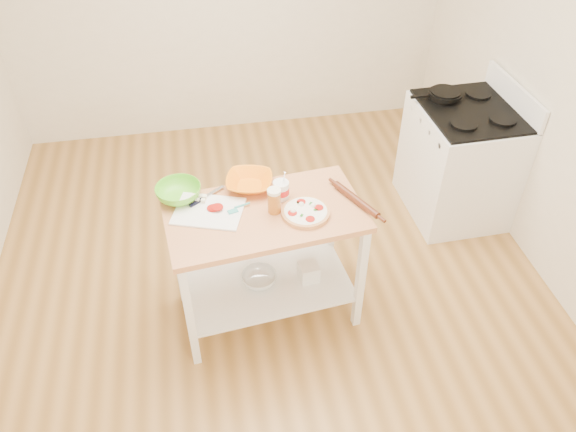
{
  "coord_description": "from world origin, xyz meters",
  "views": [
    {
      "loc": [
        -0.37,
        -2.77,
        3.06
      ],
      "look_at": [
        0.09,
        -0.26,
        0.87
      ],
      "focal_mm": 35.0,
      "sensor_mm": 36.0,
      "label": 1
    }
  ],
  "objects_px": {
    "skillet": "(444,94)",
    "spatula": "(238,208)",
    "shelf_bin": "(309,272)",
    "gas_stove": "(459,161)",
    "knife": "(202,199)",
    "rolling_pin": "(356,200)",
    "beer_pint": "(274,201)",
    "shelf_glass_bowl": "(259,279)",
    "prep_island": "(266,242)",
    "cutting_board": "(208,210)",
    "yogurt_tub": "(281,190)",
    "green_bowl": "(179,192)",
    "pizza": "(305,212)",
    "orange_bowl": "(249,182)"
  },
  "relations": [
    {
      "from": "orange_bowl",
      "to": "rolling_pin",
      "type": "bearing_deg",
      "value": -23.9
    },
    {
      "from": "cutting_board",
      "to": "knife",
      "type": "xyz_separation_m",
      "value": [
        -0.03,
        0.1,
        0.01
      ]
    },
    {
      "from": "yogurt_tub",
      "to": "shelf_bin",
      "type": "distance_m",
      "value": 0.67
    },
    {
      "from": "skillet",
      "to": "shelf_bin",
      "type": "distance_m",
      "value": 1.76
    },
    {
      "from": "green_bowl",
      "to": "shelf_glass_bowl",
      "type": "relative_size",
      "value": 1.18
    },
    {
      "from": "gas_stove",
      "to": "cutting_board",
      "type": "distance_m",
      "value": 2.2
    },
    {
      "from": "gas_stove",
      "to": "shelf_bin",
      "type": "height_order",
      "value": "gas_stove"
    },
    {
      "from": "beer_pint",
      "to": "rolling_pin",
      "type": "xyz_separation_m",
      "value": [
        0.5,
        -0.01,
        -0.06
      ]
    },
    {
      "from": "beer_pint",
      "to": "rolling_pin",
      "type": "height_order",
      "value": "beer_pint"
    },
    {
      "from": "knife",
      "to": "rolling_pin",
      "type": "relative_size",
      "value": 0.6
    },
    {
      "from": "orange_bowl",
      "to": "green_bowl",
      "type": "bearing_deg",
      "value": -175.75
    },
    {
      "from": "yogurt_tub",
      "to": "shelf_glass_bowl",
      "type": "height_order",
      "value": "yogurt_tub"
    },
    {
      "from": "knife",
      "to": "shelf_glass_bowl",
      "type": "distance_m",
      "value": 0.71
    },
    {
      "from": "knife",
      "to": "green_bowl",
      "type": "xyz_separation_m",
      "value": [
        -0.14,
        0.06,
        0.03
      ]
    },
    {
      "from": "spatula",
      "to": "yogurt_tub",
      "type": "bearing_deg",
      "value": -1.95
    },
    {
      "from": "prep_island",
      "to": "cutting_board",
      "type": "height_order",
      "value": "cutting_board"
    },
    {
      "from": "skillet",
      "to": "rolling_pin",
      "type": "bearing_deg",
      "value": -133.4
    },
    {
      "from": "knife",
      "to": "prep_island",
      "type": "bearing_deg",
      "value": -60.04
    },
    {
      "from": "shelf_bin",
      "to": "gas_stove",
      "type": "bearing_deg",
      "value": 30.68
    },
    {
      "from": "shelf_glass_bowl",
      "to": "skillet",
      "type": "bearing_deg",
      "value": 32.28
    },
    {
      "from": "gas_stove",
      "to": "yogurt_tub",
      "type": "bearing_deg",
      "value": -156.41
    },
    {
      "from": "spatula",
      "to": "knife",
      "type": "height_order",
      "value": "knife"
    },
    {
      "from": "skillet",
      "to": "knife",
      "type": "height_order",
      "value": "skillet"
    },
    {
      "from": "prep_island",
      "to": "cutting_board",
      "type": "xyz_separation_m",
      "value": [
        -0.33,
        0.07,
        0.26
      ]
    },
    {
      "from": "prep_island",
      "to": "skillet",
      "type": "relative_size",
      "value": 3.07
    },
    {
      "from": "skillet",
      "to": "beer_pint",
      "type": "xyz_separation_m",
      "value": [
        -1.49,
        -1.04,
        0.01
      ]
    },
    {
      "from": "pizza",
      "to": "spatula",
      "type": "bearing_deg",
      "value": 164.67
    },
    {
      "from": "spatula",
      "to": "skillet",
      "type": "bearing_deg",
      "value": 14.48
    },
    {
      "from": "cutting_board",
      "to": "orange_bowl",
      "type": "bearing_deg",
      "value": 54.14
    },
    {
      "from": "gas_stove",
      "to": "beer_pint",
      "type": "relative_size",
      "value": 6.84
    },
    {
      "from": "shelf_bin",
      "to": "orange_bowl",
      "type": "bearing_deg",
      "value": 143.52
    },
    {
      "from": "knife",
      "to": "shelf_glass_bowl",
      "type": "height_order",
      "value": "knife"
    },
    {
      "from": "shelf_glass_bowl",
      "to": "spatula",
      "type": "bearing_deg",
      "value": 171.63
    },
    {
      "from": "orange_bowl",
      "to": "spatula",
      "type": "bearing_deg",
      "value": -114.73
    },
    {
      "from": "pizza",
      "to": "shelf_bin",
      "type": "bearing_deg",
      "value": 54.86
    },
    {
      "from": "green_bowl",
      "to": "yogurt_tub",
      "type": "xyz_separation_m",
      "value": [
        0.61,
        -0.11,
        0.02
      ]
    },
    {
      "from": "cutting_board",
      "to": "yogurt_tub",
      "type": "xyz_separation_m",
      "value": [
        0.45,
        0.05,
        0.05
      ]
    },
    {
      "from": "gas_stove",
      "to": "green_bowl",
      "type": "height_order",
      "value": "gas_stove"
    },
    {
      "from": "shelf_glass_bowl",
      "to": "yogurt_tub",
      "type": "bearing_deg",
      "value": 26.23
    },
    {
      "from": "skillet",
      "to": "rolling_pin",
      "type": "distance_m",
      "value": 1.45
    },
    {
      "from": "skillet",
      "to": "spatula",
      "type": "height_order",
      "value": "skillet"
    },
    {
      "from": "pizza",
      "to": "gas_stove",
      "type": "bearing_deg",
      "value": 31.82
    },
    {
      "from": "shelf_glass_bowl",
      "to": "shelf_bin",
      "type": "distance_m",
      "value": 0.33
    },
    {
      "from": "prep_island",
      "to": "shelf_glass_bowl",
      "type": "relative_size",
      "value": 5.26
    },
    {
      "from": "beer_pint",
      "to": "shelf_glass_bowl",
      "type": "distance_m",
      "value": 0.69
    },
    {
      "from": "knife",
      "to": "beer_pint",
      "type": "relative_size",
      "value": 1.4
    },
    {
      "from": "gas_stove",
      "to": "green_bowl",
      "type": "relative_size",
      "value": 4.0
    },
    {
      "from": "rolling_pin",
      "to": "shelf_bin",
      "type": "distance_m",
      "value": 0.66
    },
    {
      "from": "spatula",
      "to": "knife",
      "type": "bearing_deg",
      "value": 132.62
    },
    {
      "from": "green_bowl",
      "to": "orange_bowl",
      "type": "bearing_deg",
      "value": 4.25
    }
  ]
}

